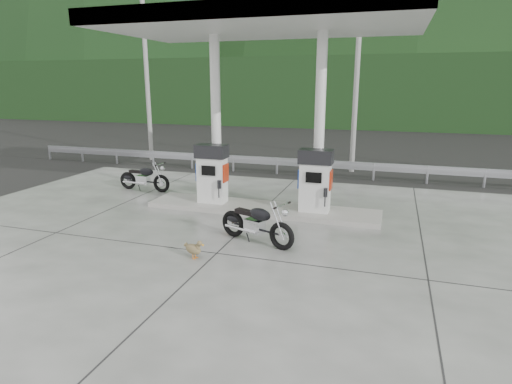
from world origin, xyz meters
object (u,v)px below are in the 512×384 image
(duck, at_px, (193,249))
(gas_pump_left, at_px, (212,174))
(motorcycle_left, at_px, (144,178))
(motorcycle_right, at_px, (256,224))
(gas_pump_right, at_px, (315,181))

(duck, bearing_deg, gas_pump_left, 129.08)
(motorcycle_left, xyz_separation_m, motorcycle_right, (5.41, -3.73, 0.02))
(gas_pump_left, xyz_separation_m, duck, (1.20, -3.88, -0.86))
(gas_pump_left, height_order, motorcycle_right, gas_pump_left)
(gas_pump_left, bearing_deg, gas_pump_right, 0.00)
(duck, bearing_deg, motorcycle_left, 152.78)
(gas_pump_right, height_order, duck, gas_pump_right)
(motorcycle_left, distance_m, duck, 6.67)
(gas_pump_right, distance_m, duck, 4.44)
(motorcycle_right, distance_m, duck, 1.70)
(gas_pump_left, relative_size, duck, 3.39)
(gas_pump_left, height_order, duck, gas_pump_left)
(gas_pump_left, height_order, gas_pump_right, same)
(gas_pump_right, bearing_deg, duck, -117.27)
(gas_pump_right, bearing_deg, gas_pump_left, 180.00)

